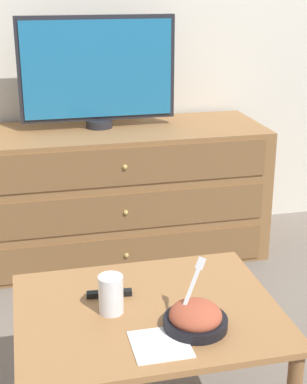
% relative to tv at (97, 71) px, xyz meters
% --- Properties ---
extents(ground_plane, '(12.00, 12.00, 0.00)m').
position_rel_tv_xyz_m(ground_plane, '(0.01, 0.25, -0.96)').
color(ground_plane, '#70665B').
extents(dresser, '(1.51, 0.56, 0.68)m').
position_rel_tv_xyz_m(dresser, '(0.07, -0.05, -0.62)').
color(dresser, olive).
rests_on(dresser, ground_plane).
extents(tv, '(0.77, 0.13, 0.54)m').
position_rel_tv_xyz_m(tv, '(0.00, 0.00, 0.00)').
color(tv, '#232328').
rests_on(tv, dresser).
extents(coffee_table, '(0.80, 0.63, 0.43)m').
position_rel_tv_xyz_m(coffee_table, '(-0.05, -1.35, -0.59)').
color(coffee_table, '#9E6B3D').
rests_on(coffee_table, ground_plane).
extents(takeout_bowl, '(0.19, 0.19, 0.19)m').
position_rel_tv_xyz_m(takeout_bowl, '(0.06, -1.48, -0.49)').
color(takeout_bowl, black).
rests_on(takeout_bowl, coffee_table).
extents(drink_cup, '(0.08, 0.08, 0.12)m').
position_rel_tv_xyz_m(drink_cup, '(-0.16, -1.34, -0.47)').
color(drink_cup, beige).
rests_on(drink_cup, coffee_table).
extents(napkin, '(0.16, 0.16, 0.00)m').
position_rel_tv_xyz_m(napkin, '(-0.06, -1.54, -0.52)').
color(napkin, white).
rests_on(napkin, coffee_table).
extents(remote_control, '(0.15, 0.04, 0.02)m').
position_rel_tv_xyz_m(remote_control, '(-0.16, -1.25, -0.52)').
color(remote_control, black).
rests_on(remote_control, coffee_table).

